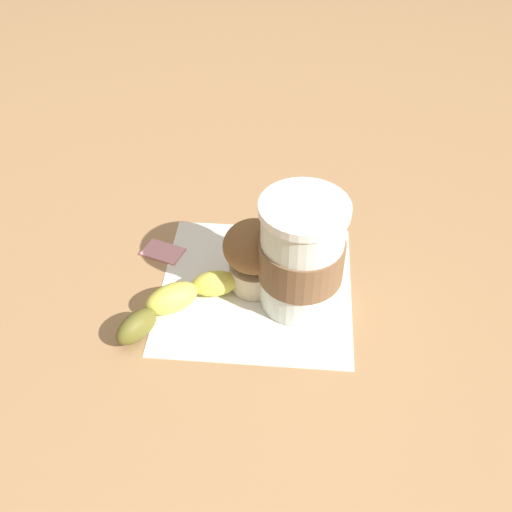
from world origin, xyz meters
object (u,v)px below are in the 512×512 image
muffin (253,254)px  banana (175,301)px  sugar_packet (163,251)px  coffee_cup (301,256)px

muffin → banana: bearing=13.9°
sugar_packet → muffin: bearing=142.1°
muffin → sugar_packet: size_ratio=1.79×
coffee_cup → muffin: coffee_cup is taller
muffin → sugar_packet: muffin is taller
muffin → banana: size_ratio=0.59×
muffin → sugar_packet: bearing=-37.9°
sugar_packet → banana: bearing=92.6°
coffee_cup → sugar_packet: bearing=-37.4°
coffee_cup → banana: 0.15m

